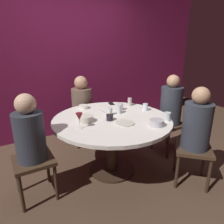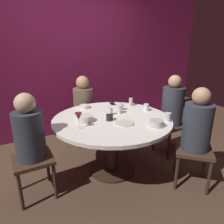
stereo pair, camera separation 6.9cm
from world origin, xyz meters
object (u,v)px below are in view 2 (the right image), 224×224
cell_phone (113,104)px  cup_by_right_diner (168,117)px  bowl_small_white (85,107)px  wine_glass (79,117)px  seated_diner_right (172,107)px  cup_far_edge (146,107)px  cup_center_front (119,109)px  cup_by_left_diner (110,111)px  seated_diner_left (30,136)px  dinner_plate (124,123)px  bowl_serving_large (157,123)px  candle_holder (110,117)px  dining_table (112,128)px  seated_diner_front_right (197,128)px  cup_beside_wine (131,102)px  seated_diner_back (83,102)px  bowl_salad_center (85,118)px  cup_near_candle (121,107)px

cell_phone → cup_by_right_diner: cup_by_right_diner is taller
bowl_small_white → wine_glass: bearing=-116.6°
seated_diner_right → bowl_small_white: size_ratio=8.67×
seated_diner_right → cup_far_edge: bearing=-3.1°
cup_center_front → cup_far_edge: cup_center_front is taller
bowl_small_white → cup_by_left_diner: 0.47m
seated_diner_left → dinner_plate: seated_diner_left is taller
cell_phone → bowl_serving_large: bowl_serving_large is taller
seated_diner_right → cell_phone: 0.89m
candle_holder → bowl_small_white: 0.60m
cup_by_right_diner → dinner_plate: bearing=160.5°
wine_glass → cup_by_right_diner: size_ratio=1.74×
dining_table → candle_holder: bearing=-141.1°
seated_diner_front_right → candle_holder: bearing=4.5°
seated_diner_right → dinner_plate: bearing=13.3°
seated_diner_left → candle_holder: seated_diner_left is taller
cup_center_front → cell_phone: bearing=71.5°
cup_beside_wine → dining_table: bearing=-146.8°
cell_phone → bowl_serving_large: size_ratio=0.86×
seated_diner_right → seated_diner_front_right: 0.77m
dining_table → seated_diner_left: seated_diner_left is taller
seated_diner_right → dinner_plate: 1.01m
wine_glass → bowl_serving_large: 0.86m
seated_diner_right → seated_diner_back: bearing=-43.2°
seated_diner_back → bowl_serving_large: 1.45m
seated_diner_right → bowl_salad_center: bearing=-2.4°
seated_diner_left → bowl_salad_center: 0.64m
cup_by_left_diner → cup_far_edge: 0.52m
candle_holder → cup_near_candle: 0.42m
cup_by_left_diner → cup_by_right_diner: bearing=-46.7°
bowl_small_white → seated_diner_front_right: bearing=-56.1°
bowl_salad_center → cup_near_candle: size_ratio=1.83×
cup_near_candle → cup_by_right_diner: (0.26, -0.62, 0.00)m
cell_phone → cup_beside_wine: bearing=-34.7°
dinner_plate → cup_beside_wine: (0.47, 0.56, 0.05)m
cup_near_candle → cup_far_edge: cup_far_edge is taller
seated_diner_left → seated_diner_back: seated_diner_left is taller
dinner_plate → bowl_salad_center: size_ratio=1.25×
dinner_plate → cup_center_front: 0.38m
candle_holder → bowl_small_white: (-0.08, 0.60, -0.01)m
seated_diner_right → cup_by_right_diner: size_ratio=11.86×
seated_diner_right → wine_glass: seated_diner_right is taller
cup_far_edge → cell_phone: bearing=114.4°
seated_diner_back → cup_far_edge: 1.08m
seated_diner_left → cup_far_edge: seated_diner_left is taller
seated_diner_left → cup_beside_wine: seated_diner_left is taller
dining_table → cup_far_edge: (0.55, 0.03, 0.18)m
seated_diner_left → bowl_serving_large: bearing=-20.0°
candle_holder → dining_table: bearing=38.9°
seated_diner_back → cup_near_candle: 0.79m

